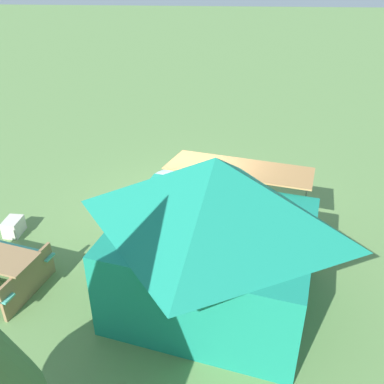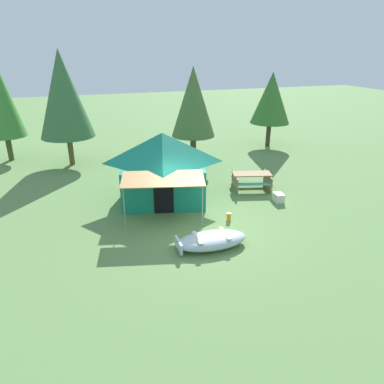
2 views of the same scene
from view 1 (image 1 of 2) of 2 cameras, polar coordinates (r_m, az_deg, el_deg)
name	(u,v)px [view 1 (image 1 of 2)]	position (r m, az deg, el deg)	size (l,w,h in m)	color
ground_plane	(189,214)	(10.44, -0.46, -2.96)	(80.00, 80.00, 0.00)	#5F8649
beached_rowboat	(197,178)	(11.55, 0.70, 1.86)	(2.40, 1.16, 0.45)	#A8B9C1
canvas_cabin_tent	(214,232)	(7.26, 2.87, -5.28)	(4.16, 4.90, 2.87)	#178068
cooler_box	(13,227)	(10.47, -22.52, -4.25)	(0.48, 0.34, 0.37)	beige
fuel_can	(139,210)	(10.41, -7.00, -2.32)	(0.16, 0.16, 0.30)	orange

